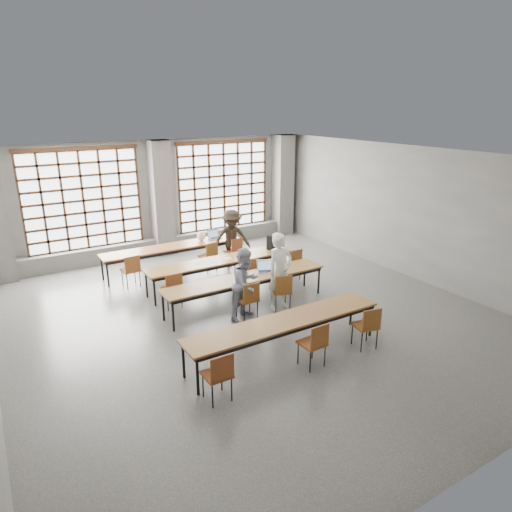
{
  "coord_description": "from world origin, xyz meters",
  "views": [
    {
      "loc": [
        -4.72,
        -8.04,
        4.53
      ],
      "look_at": [
        0.44,
        0.4,
        1.21
      ],
      "focal_mm": 32.0,
      "sensor_mm": 36.0,
      "label": 1
    }
  ],
  "objects_px": {
    "desk_row_c": "(246,280)",
    "chair_front_left": "(249,297)",
    "plastic_bag": "(201,236)",
    "red_pouch": "(217,372)",
    "chair_front_right": "(282,289)",
    "mouse": "(281,269)",
    "chair_near_right": "(368,323)",
    "laptop_back": "(214,236)",
    "student_back": "(232,238)",
    "student_female": "(246,284)",
    "backpack": "(273,242)",
    "desk_row_d": "(285,323)",
    "student_male": "(280,272)",
    "laptop_front": "(265,269)",
    "green_box": "(242,274)",
    "chair_near_mid": "(315,341)",
    "chair_near_left": "(219,372)",
    "chair_mid_centre": "(247,271)",
    "chair_mid_right": "(293,261)",
    "phone": "(255,277)",
    "chair_back_right": "(234,249)",
    "chair_mid_left": "(173,287)",
    "desk_row_a": "(173,248)",
    "desk_row_b": "(222,262)",
    "chair_back_mid": "(209,254)",
    "chair_back_left": "(131,268)"
  },
  "relations": [
    {
      "from": "student_female",
      "to": "chair_near_right",
      "type": "bearing_deg",
      "value": -84.76
    },
    {
      "from": "chair_near_mid",
      "to": "chair_near_left",
      "type": "bearing_deg",
      "value": -180.0
    },
    {
      "from": "desk_row_d",
      "to": "plastic_bag",
      "type": "height_order",
      "value": "plastic_bag"
    },
    {
      "from": "desk_row_a",
      "to": "plastic_bag",
      "type": "height_order",
      "value": "plastic_bag"
    },
    {
      "from": "chair_back_mid",
      "to": "plastic_bag",
      "type": "height_order",
      "value": "plastic_bag"
    },
    {
      "from": "chair_near_right",
      "to": "student_female",
      "type": "xyz_separation_m",
      "value": [
        -1.3,
        2.4,
        0.26
      ]
    },
    {
      "from": "desk_row_a",
      "to": "chair_front_right",
      "type": "bearing_deg",
      "value": -73.57
    },
    {
      "from": "green_box",
      "to": "backpack",
      "type": "distance_m",
      "value": 2.24
    },
    {
      "from": "mouse",
      "to": "plastic_bag",
      "type": "relative_size",
      "value": 0.34
    },
    {
      "from": "student_male",
      "to": "chair_front_left",
      "type": "bearing_deg",
      "value": -179.53
    },
    {
      "from": "student_male",
      "to": "laptop_front",
      "type": "height_order",
      "value": "student_male"
    },
    {
      "from": "desk_row_b",
      "to": "chair_mid_centre",
      "type": "relative_size",
      "value": 4.55
    },
    {
      "from": "chair_mid_right",
      "to": "backpack",
      "type": "relative_size",
      "value": 2.2
    },
    {
      "from": "laptop_front",
      "to": "green_box",
      "type": "bearing_deg",
      "value": -177.74
    },
    {
      "from": "chair_near_left",
      "to": "student_back",
      "type": "xyz_separation_m",
      "value": [
        3.25,
        5.55,
        0.3
      ]
    },
    {
      "from": "chair_near_right",
      "to": "laptop_back",
      "type": "relative_size",
      "value": 2.38
    },
    {
      "from": "chair_front_right",
      "to": "mouse",
      "type": "xyz_separation_m",
      "value": [
        0.37,
        0.61,
        0.21
      ]
    },
    {
      "from": "student_male",
      "to": "backpack",
      "type": "distance_m",
      "value": 2.25
    },
    {
      "from": "chair_mid_left",
      "to": "plastic_bag",
      "type": "distance_m",
      "value": 3.07
    },
    {
      "from": "desk_row_d",
      "to": "chair_back_right",
      "type": "xyz_separation_m",
      "value": [
        1.56,
        4.8,
        -0.13
      ]
    },
    {
      "from": "chair_mid_right",
      "to": "chair_front_left",
      "type": "distance_m",
      "value": 2.62
    },
    {
      "from": "chair_near_right",
      "to": "chair_mid_left",
      "type": "bearing_deg",
      "value": 124.1
    },
    {
      "from": "chair_back_mid",
      "to": "mouse",
      "type": "height_order",
      "value": "chair_back_mid"
    },
    {
      "from": "green_box",
      "to": "student_female",
      "type": "bearing_deg",
      "value": -113.32
    },
    {
      "from": "chair_front_left",
      "to": "student_back",
      "type": "relative_size",
      "value": 0.53
    },
    {
      "from": "desk_row_d",
      "to": "red_pouch",
      "type": "relative_size",
      "value": 20.0
    },
    {
      "from": "desk_row_b",
      "to": "phone",
      "type": "distance_m",
      "value": 1.52
    },
    {
      "from": "chair_mid_right",
      "to": "phone",
      "type": "bearing_deg",
      "value": -152.89
    },
    {
      "from": "chair_mid_right",
      "to": "chair_front_right",
      "type": "height_order",
      "value": "same"
    },
    {
      "from": "chair_mid_centre",
      "to": "student_male",
      "type": "xyz_separation_m",
      "value": [
        0.11,
        -1.28,
        0.37
      ]
    },
    {
      "from": "phone",
      "to": "plastic_bag",
      "type": "relative_size",
      "value": 0.45
    },
    {
      "from": "green_box",
      "to": "phone",
      "type": "bearing_deg",
      "value": -38.05
    },
    {
      "from": "red_pouch",
      "to": "chair_near_left",
      "type": "bearing_deg",
      "value": -89.57
    },
    {
      "from": "desk_row_c",
      "to": "chair_mid_right",
      "type": "distance_m",
      "value": 2.07
    },
    {
      "from": "phone",
      "to": "desk_row_d",
      "type": "bearing_deg",
      "value": -106.99
    },
    {
      "from": "phone",
      "to": "red_pouch",
      "type": "bearing_deg",
      "value": -130.95
    },
    {
      "from": "chair_near_mid",
      "to": "chair_near_right",
      "type": "bearing_deg",
      "value": 0.07
    },
    {
      "from": "plastic_bag",
      "to": "red_pouch",
      "type": "bearing_deg",
      "value": -112.94
    },
    {
      "from": "chair_mid_left",
      "to": "chair_mid_centre",
      "type": "bearing_deg",
      "value": 0.02
    },
    {
      "from": "chair_back_left",
      "to": "chair_back_mid",
      "type": "height_order",
      "value": "same"
    },
    {
      "from": "mouse",
      "to": "student_female",
      "type": "bearing_deg",
      "value": -158.99
    },
    {
      "from": "chair_front_right",
      "to": "backpack",
      "type": "xyz_separation_m",
      "value": [
        1.13,
        2.09,
        0.39
      ]
    },
    {
      "from": "desk_row_c",
      "to": "chair_front_left",
      "type": "xyz_separation_m",
      "value": [
        -0.3,
        -0.63,
        -0.13
      ]
    },
    {
      "from": "chair_near_left",
      "to": "chair_mid_centre",
      "type": "bearing_deg",
      "value": 54.03
    },
    {
      "from": "student_female",
      "to": "red_pouch",
      "type": "relative_size",
      "value": 8.01
    },
    {
      "from": "chair_back_left",
      "to": "chair_mid_centre",
      "type": "xyz_separation_m",
      "value": [
        2.42,
        -1.73,
        0.0
      ]
    },
    {
      "from": "mouse",
      "to": "phone",
      "type": "relative_size",
      "value": 0.75
    },
    {
      "from": "desk_row_b",
      "to": "chair_near_right",
      "type": "relative_size",
      "value": 4.55
    },
    {
      "from": "student_back",
      "to": "desk_row_a",
      "type": "bearing_deg",
      "value": -178.24
    },
    {
      "from": "chair_back_mid",
      "to": "chair_front_right",
      "type": "height_order",
      "value": "same"
    }
  ]
}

